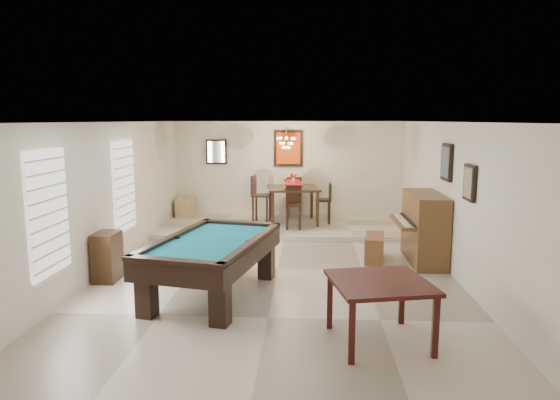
# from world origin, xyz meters

# --- Properties ---
(ground_plane) EXTENTS (6.00, 9.00, 0.02)m
(ground_plane) POSITION_xyz_m (0.00, 0.00, -0.01)
(ground_plane) COLOR beige
(wall_back) EXTENTS (6.00, 0.04, 2.60)m
(wall_back) POSITION_xyz_m (0.00, 4.50, 1.30)
(wall_back) COLOR silver
(wall_back) RESTS_ON ground_plane
(wall_front) EXTENTS (6.00, 0.04, 2.60)m
(wall_front) POSITION_xyz_m (0.00, -4.50, 1.30)
(wall_front) COLOR silver
(wall_front) RESTS_ON ground_plane
(wall_left) EXTENTS (0.04, 9.00, 2.60)m
(wall_left) POSITION_xyz_m (-3.00, 0.00, 1.30)
(wall_left) COLOR silver
(wall_left) RESTS_ON ground_plane
(wall_right) EXTENTS (0.04, 9.00, 2.60)m
(wall_right) POSITION_xyz_m (3.00, 0.00, 1.30)
(wall_right) COLOR silver
(wall_right) RESTS_ON ground_plane
(ceiling) EXTENTS (6.00, 9.00, 0.04)m
(ceiling) POSITION_xyz_m (0.00, 0.00, 2.60)
(ceiling) COLOR white
(ceiling) RESTS_ON wall_back
(dining_step) EXTENTS (6.00, 2.50, 0.12)m
(dining_step) POSITION_xyz_m (0.00, 3.25, 0.06)
(dining_step) COLOR beige
(dining_step) RESTS_ON ground_plane
(window_left_front) EXTENTS (0.06, 1.00, 1.70)m
(window_left_front) POSITION_xyz_m (-2.97, -2.20, 1.40)
(window_left_front) COLOR white
(window_left_front) RESTS_ON wall_left
(window_left_rear) EXTENTS (0.06, 1.00, 1.70)m
(window_left_rear) POSITION_xyz_m (-2.97, 0.60, 1.40)
(window_left_rear) COLOR white
(window_left_rear) RESTS_ON wall_left
(pool_table) EXTENTS (1.90, 2.79, 0.85)m
(pool_table) POSITION_xyz_m (-0.90, -1.42, 0.43)
(pool_table) COLOR black
(pool_table) RESTS_ON ground_plane
(square_table) EXTENTS (1.31, 1.31, 0.76)m
(square_table) POSITION_xyz_m (1.38, -2.90, 0.38)
(square_table) COLOR black
(square_table) RESTS_ON ground_plane
(upright_piano) EXTENTS (0.87, 1.55, 1.29)m
(upright_piano) POSITION_xyz_m (2.55, 0.62, 0.65)
(upright_piano) COLOR brown
(upright_piano) RESTS_ON ground_plane
(piano_bench) EXTENTS (0.47, 0.92, 0.49)m
(piano_bench) POSITION_xyz_m (1.79, 0.63, 0.24)
(piano_bench) COLOR brown
(piano_bench) RESTS_ON ground_plane
(apothecary_chest) EXTENTS (0.36, 0.54, 0.81)m
(apothecary_chest) POSITION_xyz_m (-2.78, -0.81, 0.41)
(apothecary_chest) COLOR black
(apothecary_chest) RESTS_ON ground_plane
(dining_table) EXTENTS (1.36, 1.36, 1.01)m
(dining_table) POSITION_xyz_m (0.16, 3.48, 0.62)
(dining_table) COLOR black
(dining_table) RESTS_ON dining_step
(flower_vase) EXTENTS (0.16, 0.16, 0.23)m
(flower_vase) POSITION_xyz_m (0.16, 3.48, 1.24)
(flower_vase) COLOR #AD290E
(flower_vase) RESTS_ON dining_table
(dining_chair_south) EXTENTS (0.38, 0.38, 0.99)m
(dining_chair_south) POSITION_xyz_m (0.19, 2.76, 0.62)
(dining_chair_south) COLOR black
(dining_chair_south) RESTS_ON dining_step
(dining_chair_north) EXTENTS (0.41, 0.41, 1.06)m
(dining_chair_north) POSITION_xyz_m (0.16, 4.25, 0.65)
(dining_chair_north) COLOR black
(dining_chair_north) RESTS_ON dining_step
(dining_chair_west) EXTENTS (0.49, 0.49, 1.18)m
(dining_chair_west) POSITION_xyz_m (-0.62, 3.47, 0.71)
(dining_chair_west) COLOR black
(dining_chair_west) RESTS_ON dining_step
(dining_chair_east) EXTENTS (0.37, 0.37, 0.99)m
(dining_chair_east) POSITION_xyz_m (0.90, 3.48, 0.62)
(dining_chair_east) COLOR black
(dining_chair_east) RESTS_ON dining_step
(corner_bench) EXTENTS (0.44, 0.54, 0.49)m
(corner_bench) POSITION_xyz_m (-2.68, 4.11, 0.36)
(corner_bench) COLOR tan
(corner_bench) RESTS_ON dining_step
(chandelier) EXTENTS (0.44, 0.44, 0.60)m
(chandelier) POSITION_xyz_m (0.00, 3.20, 2.20)
(chandelier) COLOR #FFE5B2
(chandelier) RESTS_ON ceiling
(back_painting) EXTENTS (0.75, 0.06, 0.95)m
(back_painting) POSITION_xyz_m (0.00, 4.46, 1.90)
(back_painting) COLOR #D84C14
(back_painting) RESTS_ON wall_back
(back_mirror) EXTENTS (0.55, 0.06, 0.65)m
(back_mirror) POSITION_xyz_m (-1.90, 4.46, 1.80)
(back_mirror) COLOR white
(back_mirror) RESTS_ON wall_back
(right_picture_upper) EXTENTS (0.06, 0.55, 0.65)m
(right_picture_upper) POSITION_xyz_m (2.96, 0.30, 1.90)
(right_picture_upper) COLOR slate
(right_picture_upper) RESTS_ON wall_right
(right_picture_lower) EXTENTS (0.06, 0.45, 0.55)m
(right_picture_lower) POSITION_xyz_m (2.96, -1.00, 1.70)
(right_picture_lower) COLOR gray
(right_picture_lower) RESTS_ON wall_right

